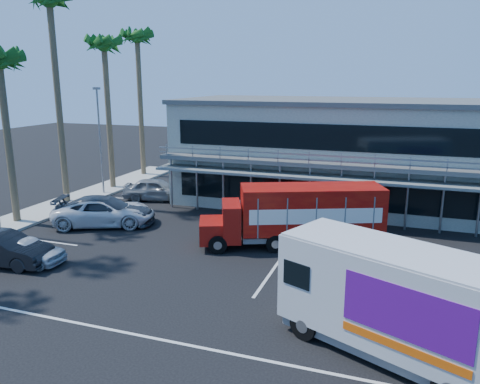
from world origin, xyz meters
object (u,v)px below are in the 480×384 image
(red_truck, at_px, (299,213))
(white_van, at_px, (395,301))
(parked_car_b, at_px, (4,249))
(parked_car_a, at_px, (25,250))

(red_truck, xyz_separation_m, white_van, (5.02, -9.14, 0.15))
(white_van, distance_m, parked_car_b, 17.87)
(red_truck, relative_size, parked_car_a, 2.46)
(red_truck, height_order, white_van, white_van)
(white_van, height_order, parked_car_a, white_van)
(parked_car_a, bearing_deg, red_truck, -63.38)
(white_van, height_order, parked_car_b, white_van)
(white_van, relative_size, parked_car_b, 1.64)
(red_truck, relative_size, white_van, 1.24)
(parked_car_a, distance_m, parked_car_b, 0.97)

